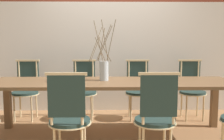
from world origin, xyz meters
name	(u,v)px	position (x,y,z in m)	size (l,w,h in m)	color
ground_plane	(112,136)	(0.00, 0.00, 0.00)	(16.00, 16.00, 0.00)	#9E7047
wall_rear	(111,24)	(0.00, 1.34, 1.60)	(12.00, 0.06, 3.20)	silver
dining_table	(112,87)	(0.00, 0.00, 0.67)	(3.29, 0.91, 0.75)	brown
chair_near_left	(69,116)	(-0.45, -0.80, 0.52)	(0.45, 0.45, 0.98)	#233833
chair_near_center	(156,116)	(0.44, -0.80, 0.52)	(0.45, 0.45, 0.98)	#233833
chair_far_leftend	(26,88)	(-1.41, 0.80, 0.52)	(0.45, 0.45, 0.98)	#233833
chair_far_left	(84,88)	(-0.46, 0.80, 0.52)	(0.45, 0.45, 0.98)	#233833
chair_far_center	(138,88)	(0.45, 0.80, 0.52)	(0.45, 0.45, 0.98)	#233833
chair_far_right	(192,88)	(1.35, 0.80, 0.52)	(0.45, 0.45, 0.98)	#233833
vase_centerpiece	(104,69)	(-0.11, 0.08, 0.91)	(0.36, 0.34, 0.82)	#B2BCC1
book_stack	(60,79)	(-0.70, 0.02, 0.78)	(0.25, 0.22, 0.05)	beige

